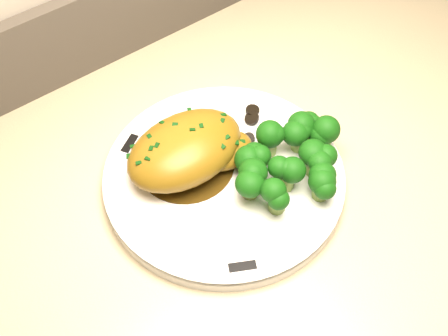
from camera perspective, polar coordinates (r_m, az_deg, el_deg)
plate at (r=0.67m, az=-0.00°, el=-1.00°), size 0.33×0.33×0.02m
rim_accent_0 at (r=0.72m, az=7.75°, el=4.54°), size 0.01×0.03×0.00m
rim_accent_1 at (r=0.70m, az=-9.55°, el=2.46°), size 0.03×0.02×0.00m
rim_accent_2 at (r=0.60m, az=1.89°, el=-9.97°), size 0.03×0.02×0.00m
gravy_pool at (r=0.67m, az=-3.86°, el=0.38°), size 0.12×0.12×0.00m
chicken_breast at (r=0.65m, az=-3.49°, el=1.88°), size 0.15×0.10×0.06m
mushroom_pile at (r=0.70m, az=1.69°, el=3.39°), size 0.09×0.06×0.02m
broccoli_florets at (r=0.65m, az=6.91°, el=0.97°), size 0.15×0.11×0.04m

